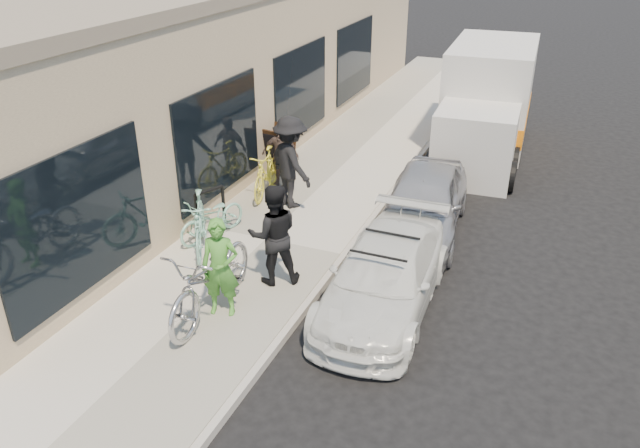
% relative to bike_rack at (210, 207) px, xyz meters
% --- Properties ---
extents(ground, '(120.00, 120.00, 0.00)m').
position_rel_bike_rack_xyz_m(ground, '(3.05, -2.82, -0.70)').
color(ground, black).
rests_on(ground, ground).
extents(sidewalk, '(3.00, 34.00, 0.15)m').
position_rel_bike_rack_xyz_m(sidewalk, '(1.05, 0.18, -0.63)').
color(sidewalk, '#B5AFA3').
rests_on(sidewalk, ground).
extents(curb, '(0.12, 34.00, 0.13)m').
position_rel_bike_rack_xyz_m(curb, '(2.60, 0.18, -0.64)').
color(curb, '#A59F97').
rests_on(curb, ground).
extents(storefront, '(3.60, 20.00, 4.22)m').
position_rel_bike_rack_xyz_m(storefront, '(-2.19, 5.17, 1.42)').
color(storefront, '#CCB18E').
rests_on(storefront, ground).
extents(bike_rack, '(0.31, 0.60, 0.92)m').
position_rel_bike_rack_xyz_m(bike_rack, '(0.00, 0.00, 0.00)').
color(bike_rack, black).
rests_on(bike_rack, sidewalk).
extents(sandwich_board, '(0.76, 0.76, 1.08)m').
position_rel_bike_rack_xyz_m(sandwich_board, '(-0.20, 3.31, -0.00)').
color(sandwich_board, black).
rests_on(sandwich_board, sidewalk).
extents(sedan_white, '(1.70, 3.89, 1.15)m').
position_rel_bike_rack_xyz_m(sedan_white, '(3.69, -0.89, -0.15)').
color(sedan_white, white).
rests_on(sedan_white, ground).
extents(sedan_silver, '(1.83, 3.83, 1.26)m').
position_rel_bike_rack_xyz_m(sedan_silver, '(3.61, 1.89, -0.07)').
color(sedan_silver, '#A0A0A6').
rests_on(sedan_silver, ground).
extents(moving_truck, '(2.32, 5.52, 2.66)m').
position_rel_bike_rack_xyz_m(moving_truck, '(3.90, 7.10, 0.48)').
color(moving_truck, beige).
rests_on(moving_truck, ground).
extents(tandem_bike, '(0.91, 2.37, 1.23)m').
position_rel_bike_rack_xyz_m(tandem_bike, '(1.40, -2.24, 0.06)').
color(tandem_bike, '#B0B1B3').
rests_on(tandem_bike, sidewalk).
extents(woman_rider, '(0.66, 0.52, 1.57)m').
position_rel_bike_rack_xyz_m(woman_rider, '(1.54, -2.20, 0.23)').
color(woman_rider, '#469130').
rests_on(woman_rider, sidewalk).
extents(man_standing, '(1.06, 1.00, 1.72)m').
position_rel_bike_rack_xyz_m(man_standing, '(1.86, -1.07, 0.31)').
color(man_standing, black).
rests_on(man_standing, sidewalk).
extents(cruiser_bike_a, '(1.28, 1.77, 1.05)m').
position_rel_bike_rack_xyz_m(cruiser_bike_a, '(0.17, -0.64, -0.03)').
color(cruiser_bike_a, '#83C3AC').
rests_on(cruiser_bike_a, sidewalk).
extents(cruiser_bike_b, '(0.95, 1.61, 0.80)m').
position_rel_bike_rack_xyz_m(cruiser_bike_b, '(0.11, -0.13, -0.15)').
color(cruiser_bike_b, '#83C3AC').
rests_on(cruiser_bike_b, sidewalk).
extents(cruiser_bike_c, '(0.75, 1.71, 1.00)m').
position_rel_bike_rack_xyz_m(cruiser_bike_c, '(0.13, 2.04, -0.06)').
color(cruiser_bike_c, yellow).
rests_on(cruiser_bike_c, sidewalk).
extents(bystander_a, '(1.42, 1.26, 1.90)m').
position_rel_bike_rack_xyz_m(bystander_a, '(0.86, 1.73, 0.40)').
color(bystander_a, black).
rests_on(bystander_a, sidewalk).
extents(bystander_b, '(0.88, 0.43, 1.45)m').
position_rel_bike_rack_xyz_m(bystander_b, '(0.23, 2.55, 0.17)').
color(bystander_b, brown).
rests_on(bystander_b, sidewalk).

